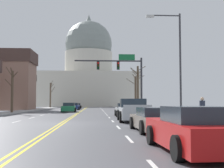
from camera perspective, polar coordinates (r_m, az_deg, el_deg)
ground at (r=20.00m, az=-9.67°, el=-7.49°), size 20.00×180.00×0.20m
signal_gantry at (r=34.21m, az=2.09°, el=2.52°), size 7.91×0.41×6.88m
street_lamp_right at (r=21.26m, az=12.24°, el=5.36°), size 2.49×0.24×7.58m
capitol_building at (r=97.41m, az=-4.59°, el=2.18°), size 31.80×21.22×30.80m
sedan_near_00 at (r=29.11m, az=2.71°, el=-5.14°), size 2.15×4.56×1.31m
pickup_truck_near_01 at (r=21.95m, az=4.23°, el=-5.28°), size 2.44×5.31×1.67m
sedan_near_02 at (r=14.44m, az=8.46°, el=-6.92°), size 2.12×4.68×1.16m
sedan_near_03 at (r=8.83m, az=15.64°, el=-8.69°), size 2.15×4.63×1.30m
sedan_oncoming_00 at (r=42.80m, az=-8.39°, el=-4.57°), size 2.08×4.74×1.32m
sedan_oncoming_01 at (r=54.58m, az=-7.41°, el=-4.36°), size 2.09×4.56×1.27m
sedan_oncoming_02 at (r=64.75m, az=-6.94°, el=-4.26°), size 2.09×4.40×1.19m
flank_building_02 at (r=65.79m, az=-19.37°, el=-1.26°), size 10.16×6.91×7.50m
bare_tree_00 at (r=45.50m, az=4.60°, el=-1.62°), size 2.74×1.36×5.72m
bare_tree_01 at (r=73.57m, az=-11.88°, el=-1.97°), size 1.31×1.88×6.55m
bare_tree_02 at (r=41.02m, az=5.04°, el=-0.65°), size 2.05×2.09×6.31m
bare_tree_03 at (r=38.47m, az=-18.87°, el=-0.95°), size 1.90×2.67×5.71m
pedestrian_00 at (r=18.84m, az=17.17°, el=-4.60°), size 0.35×0.34×1.59m
bicycle_parked at (r=23.67m, az=10.02°, el=-5.74°), size 0.12×1.77×0.85m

